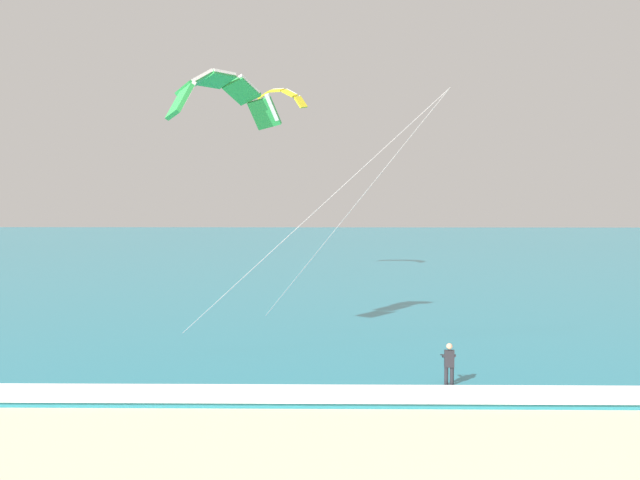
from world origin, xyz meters
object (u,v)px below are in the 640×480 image
surfboard (449,390)px  kite_primary (222,94)px  kitesurfer (449,364)px  kite_distant (278,97)px

surfboard → kite_primary: kite_primary is taller
kitesurfer → surfboard: bearing=-92.7°
surfboard → kite_primary: size_ratio=0.13×
kitesurfer → kite_distant: bearing=104.6°
kite_primary → kite_distant: bearing=88.8°
surfboard → kitesurfer: (0.00, 0.02, 0.91)m
kitesurfer → kite_primary: kite_primary is taller
surfboard → kite_primary: 15.68m
kite_primary → kitesurfer: bearing=-35.6°
kitesurfer → kite_distant: kite_distant is taller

